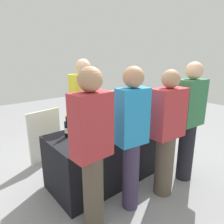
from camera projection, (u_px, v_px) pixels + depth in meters
ground_plane at (112, 175)px, 3.20m from camera, size 12.00×12.00×0.00m
tasting_table at (112, 152)px, 3.09m from camera, size 1.86×0.79×0.77m
wine_bottle_0 at (67, 129)px, 2.66m from camera, size 0.07×0.07×0.29m
wine_bottle_1 at (111, 116)px, 3.18m from camera, size 0.07×0.07×0.33m
wine_bottle_2 at (122, 114)px, 3.27m from camera, size 0.08×0.08×0.32m
wine_bottle_3 at (128, 113)px, 3.32m from camera, size 0.07×0.07×0.32m
wine_bottle_4 at (136, 113)px, 3.38m from camera, size 0.07×0.07×0.32m
wine_bottle_5 at (135, 111)px, 3.52m from camera, size 0.07×0.07×0.30m
wine_glass_0 at (90, 131)px, 2.64m from camera, size 0.07×0.07×0.13m
wine_glass_1 at (101, 128)px, 2.73m from camera, size 0.07×0.07×0.13m
wine_glass_2 at (116, 128)px, 2.75m from camera, size 0.07×0.07×0.13m
wine_glass_3 at (129, 119)px, 3.07m from camera, size 0.08×0.08×0.14m
wine_glass_4 at (146, 116)px, 3.24m from camera, size 0.06×0.06×0.14m
ice_bucket at (145, 115)px, 3.28m from camera, size 0.24×0.24×0.21m
server_pouring at (85, 109)px, 3.38m from camera, size 0.42×0.24×1.75m
guest_0 at (92, 148)px, 1.98m from camera, size 0.39×0.23×1.72m
guest_1 at (132, 135)px, 2.29m from camera, size 0.37×0.24×1.70m
guest_2 at (167, 131)px, 2.56m from camera, size 0.46×0.28×1.65m
guest_3 at (189, 119)px, 2.88m from camera, size 0.43×0.26×1.72m
menu_board at (45, 136)px, 3.54m from camera, size 0.60×0.12×0.90m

